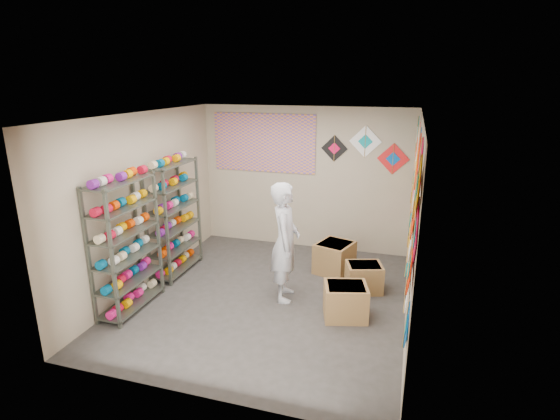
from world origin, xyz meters
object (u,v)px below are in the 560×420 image
(carton_a, at_px, (345,301))
(carton_b, at_px, (364,277))
(shelf_rack_front, at_px, (126,246))
(shelf_rack_back, at_px, (174,218))
(shopkeeper, at_px, (285,242))
(carton_c, at_px, (334,257))

(carton_a, relative_size, carton_b, 1.08)
(shelf_rack_front, relative_size, shelf_rack_back, 1.00)
(carton_b, bearing_deg, shopkeeper, -170.46)
(shelf_rack_back, bearing_deg, carton_c, 16.19)
(carton_a, relative_size, carton_c, 0.96)
(carton_c, bearing_deg, shopkeeper, -98.48)
(shelf_rack_back, height_order, carton_a, shelf_rack_back)
(shopkeeper, xyz_separation_m, carton_b, (1.11, 0.57, -0.67))
(shelf_rack_front, bearing_deg, carton_c, 38.49)
(shelf_rack_back, xyz_separation_m, carton_b, (3.13, 0.20, -0.73))
(carton_b, xyz_separation_m, carton_c, (-0.56, 0.55, 0.04))
(carton_c, bearing_deg, shelf_rack_front, -123.68)
(shelf_rack_front, bearing_deg, shelf_rack_back, 90.00)
(shelf_rack_front, relative_size, carton_c, 3.18)
(shelf_rack_front, xyz_separation_m, carton_a, (2.98, 0.62, -0.71))
(shopkeeper, height_order, carton_c, shopkeeper)
(shopkeeper, height_order, carton_a, shopkeeper)
(shelf_rack_front, height_order, carton_b, shelf_rack_front)
(shelf_rack_back, height_order, carton_c, shelf_rack_back)
(carton_a, distance_m, carton_b, 0.89)
(shopkeeper, bearing_deg, carton_a, -120.38)
(shelf_rack_front, distance_m, shelf_rack_back, 1.30)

